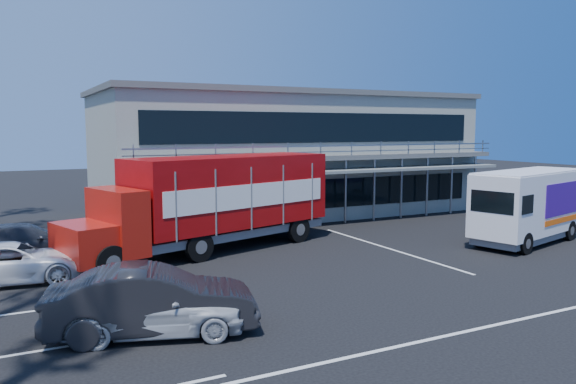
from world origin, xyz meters
name	(u,v)px	position (x,y,z in m)	size (l,w,h in m)	color
ground	(394,269)	(0.00, 0.00, 0.00)	(120.00, 120.00, 0.00)	black
building	(284,153)	(3.00, 14.94, 3.66)	(22.40, 12.00, 7.30)	gray
red_truck	(215,199)	(-4.78, 6.04, 2.19)	(12.11, 6.04, 3.98)	#A2150D
white_van	(529,205)	(8.34, 1.07, 1.74)	(7.06, 3.92, 3.27)	white
parked_car_a	(154,305)	(-9.50, -2.59, 0.78)	(1.85, 4.59, 1.56)	#BBBEC2
parked_car_b	(153,301)	(-9.50, -2.50, 0.86)	(1.81, 5.19, 1.71)	black
parked_car_c	(14,263)	(-12.50, 4.40, 0.68)	(2.24, 4.86, 1.35)	white
parked_car_d	(25,242)	(-12.03, 7.60, 0.73)	(2.06, 5.06, 1.47)	#272B34
parked_car_e	(92,235)	(-9.50, 7.96, 0.73)	(1.73, 4.31, 1.47)	gray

